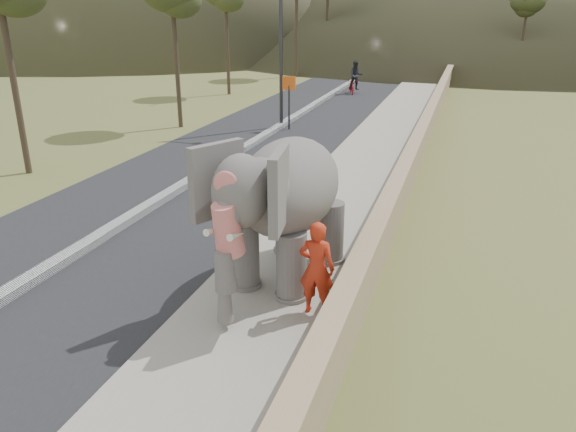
# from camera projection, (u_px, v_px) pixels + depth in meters

# --- Properties ---
(ground) EXTENTS (160.00, 160.00, 0.00)m
(ground) POSITION_uv_depth(u_px,v_px,m) (292.00, 276.00, 11.93)
(ground) COLOR olive
(ground) RESTS_ON ground
(road) EXTENTS (7.00, 120.00, 0.03)m
(road) POSITION_uv_depth(u_px,v_px,m) (247.00, 149.00, 22.25)
(road) COLOR black
(road) RESTS_ON ground
(median) EXTENTS (0.35, 120.00, 0.22)m
(median) POSITION_uv_depth(u_px,v_px,m) (247.00, 146.00, 22.21)
(median) COLOR black
(median) RESTS_ON ground
(walkway) EXTENTS (3.00, 120.00, 0.15)m
(walkway) POSITION_uv_depth(u_px,v_px,m) (372.00, 157.00, 20.80)
(walkway) COLOR #9E9687
(walkway) RESTS_ON ground
(parapet) EXTENTS (0.30, 120.00, 1.10)m
(parapet) POSITION_uv_depth(u_px,v_px,m) (418.00, 148.00, 20.16)
(parapet) COLOR tan
(parapet) RESTS_ON ground
(lamppost) EXTENTS (1.76, 0.36, 8.00)m
(lamppost) POSITION_uv_depth(u_px,v_px,m) (288.00, 17.00, 24.30)
(lamppost) COLOR #323237
(lamppost) RESTS_ON ground
(signboard) EXTENTS (0.60, 0.08, 2.40)m
(signboard) POSITION_uv_depth(u_px,v_px,m) (289.00, 94.00, 25.05)
(signboard) COLOR #2D2D33
(signboard) RESTS_ON ground
(elephant_and_man) EXTENTS (2.71, 4.40, 2.98)m
(elephant_and_man) POSITION_uv_depth(u_px,v_px,m) (290.00, 206.00, 11.20)
(elephant_and_man) COLOR slate
(elephant_and_man) RESTS_ON ground
(motorcyclist) EXTENTS (1.32, 1.77, 2.05)m
(motorcyclist) POSITION_uv_depth(u_px,v_px,m) (354.00, 80.00, 35.51)
(motorcyclist) COLOR maroon
(motorcyclist) RESTS_ON ground
(trees) EXTENTS (48.56, 44.19, 9.25)m
(trees) POSITION_uv_depth(u_px,v_px,m) (442.00, 28.00, 36.58)
(trees) COLOR #473828
(trees) RESTS_ON ground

